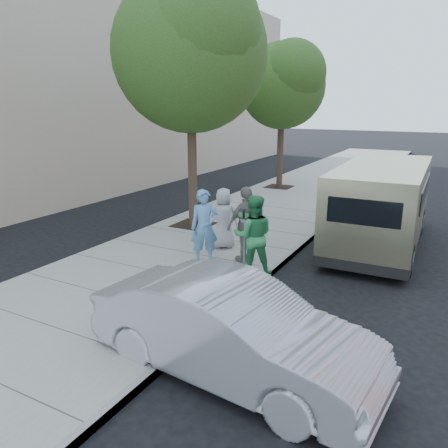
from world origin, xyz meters
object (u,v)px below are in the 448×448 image
at_px(parking_meter, 245,227).
at_px(person_green_shirt, 253,236).
at_px(tree_near, 191,48).
at_px(person_gray_shirt, 224,218).
at_px(person_officer, 204,227).
at_px(sedan, 232,330).
at_px(person_striped_polo, 247,225).
at_px(tree_far, 284,82).
at_px(van, 381,204).

distance_m(parking_meter, person_green_shirt, 0.35).
height_order(tree_near, person_gray_shirt, tree_near).
bearing_deg(person_officer, sedan, -91.68).
distance_m(person_officer, person_gray_shirt, 1.31).
xyz_separation_m(parking_meter, person_gray_shirt, (-1.25, 1.27, -0.25)).
distance_m(tree_near, person_gray_shirt, 5.20).
xyz_separation_m(sedan, person_striped_polo, (-1.76, 4.20, 0.36)).
bearing_deg(person_gray_shirt, tree_near, -74.04).
relative_size(tree_near, person_green_shirt, 4.01).
bearing_deg(parking_meter, person_green_shirt, -19.19).
relative_size(tree_far, parking_meter, 4.38).
distance_m(van, person_striped_polo, 4.23).
bearing_deg(van, sedan, -97.73).
relative_size(tree_near, person_officer, 4.07).
distance_m(tree_near, person_striped_polo, 5.78).
relative_size(parking_meter, person_striped_polo, 0.78).
height_order(parking_meter, person_green_shirt, person_green_shirt).
bearing_deg(parking_meter, person_gray_shirt, 144.00).
xyz_separation_m(parking_meter, sedan, (1.53, -3.60, -0.48)).
distance_m(parking_meter, person_gray_shirt, 1.79).
relative_size(tree_far, sedan, 1.45).
distance_m(parking_meter, person_officer, 1.09).
height_order(sedan, person_striped_polo, person_striped_polo).
bearing_deg(person_gray_shirt, person_green_shirt, 102.46).
height_order(van, person_gray_shirt, van).
bearing_deg(tree_far, person_officer, -78.70).
relative_size(tree_near, person_gray_shirt, 4.55).
bearing_deg(person_green_shirt, person_officer, -31.45).
height_order(tree_near, parking_meter, tree_near).
distance_m(parking_meter, person_striped_polo, 0.65).
distance_m(tree_near, person_officer, 5.71).
xyz_separation_m(sedan, person_officer, (-2.60, 3.57, 0.34)).
bearing_deg(person_gray_shirt, sedan, 85.00).
relative_size(tree_far, person_striped_polo, 3.42).
bearing_deg(van, person_officer, -132.43).
xyz_separation_m(tree_near, person_green_shirt, (3.45, -3.00, -4.46)).
bearing_deg(tree_far, sedan, -71.50).
xyz_separation_m(tree_far, person_green_shirt, (3.45, -10.60, -3.80)).
distance_m(tree_far, person_striped_polo, 10.95).
bearing_deg(sedan, parking_meter, 28.82).
relative_size(van, person_officer, 3.45).
xyz_separation_m(van, person_gray_shirt, (-3.63, -2.66, -0.27)).
height_order(tree_far, person_officer, tree_far).
xyz_separation_m(person_officer, person_gray_shirt, (-0.17, 1.30, -0.10)).
height_order(van, person_striped_polo, van).
height_order(person_officer, person_green_shirt, person_green_shirt).
height_order(sedan, person_gray_shirt, person_gray_shirt).
bearing_deg(tree_near, tree_far, 90.00).
xyz_separation_m(tree_far, van, (5.55, -6.52, -3.64)).
relative_size(parking_meter, person_green_shirt, 0.79).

